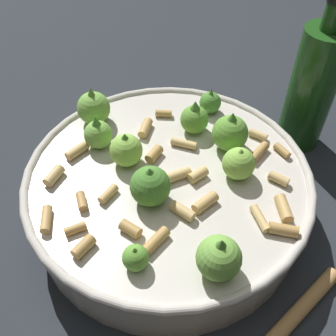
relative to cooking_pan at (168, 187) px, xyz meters
The scene contains 3 objects.
ground_plane 0.04m from the cooking_pan, 163.28° to the right, with size 2.40×2.40×0.00m, color #23282D.
cooking_pan is the anchor object (origin of this frame).
olive_oil_bottle 0.25m from the cooking_pan, 20.69° to the right, with size 0.06×0.06×0.23m.
Camera 1 is at (-0.26, -0.18, 0.42)m, focal length 41.84 mm.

